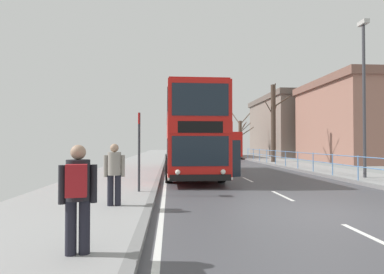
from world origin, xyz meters
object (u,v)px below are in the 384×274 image
object	(u,v)px
street_lamp_far_side	(364,86)
background_bus_far_lane	(224,144)
double_decker_bus_main	(190,134)
bus_stop_sign_near	(139,143)
pedestrian_companion	(78,191)
background_building_00	(380,121)
bare_tree_far_00	(241,136)
pedestrian_with_backpack	(114,170)
bare_tree_far_01	(273,122)
background_building_01	(301,126)

from	to	relation	value
street_lamp_far_side	background_bus_far_lane	bearing A→B (deg)	96.03
double_decker_bus_main	bus_stop_sign_near	distance (m)	7.14
pedestrian_companion	background_building_00	world-z (taller)	background_building_00
bus_stop_sign_near	background_building_00	world-z (taller)	background_building_00
background_bus_far_lane	bare_tree_far_00	bearing A→B (deg)	38.76
pedestrian_with_backpack	pedestrian_companion	size ratio (longest dim) A/B	1.01
background_bus_far_lane	street_lamp_far_side	bearing A→B (deg)	-83.97
background_bus_far_lane	bus_stop_sign_near	distance (m)	29.21
background_bus_far_lane	pedestrian_with_backpack	xyz separation A→B (m)	(-8.06, -30.58, -0.57)
pedestrian_with_backpack	bus_stop_sign_near	size ratio (longest dim) A/B	0.61
double_decker_bus_main	bare_tree_far_00	world-z (taller)	bare_tree_far_00
double_decker_bus_main	background_bus_far_lane	xyz separation A→B (m)	(5.52, 21.39, -0.63)
street_lamp_far_side	background_building_00	distance (m)	18.13
bare_tree_far_01	street_lamp_far_side	bearing A→B (deg)	-89.39
double_decker_bus_main	bare_tree_far_01	bearing A→B (deg)	50.94
background_bus_far_lane	bare_tree_far_01	distance (m)	11.99
background_bus_far_lane	pedestrian_companion	xyz separation A→B (m)	(-7.95, -34.32, -0.58)
pedestrian_with_backpack	background_building_00	distance (m)	29.88
background_building_01	double_decker_bus_main	bearing A→B (deg)	-123.60
bare_tree_far_00	pedestrian_with_backpack	bearing A→B (deg)	-108.02
background_bus_far_lane	pedestrian_companion	world-z (taller)	background_bus_far_lane
pedestrian_with_backpack	bare_tree_far_01	distance (m)	21.87
street_lamp_far_side	background_building_01	distance (m)	30.61
bus_stop_sign_near	bare_tree_far_00	distance (m)	31.93
street_lamp_far_side	background_building_00	size ratio (longest dim) A/B	0.60
bare_tree_far_00	street_lamp_far_side	bearing A→B (deg)	-89.91
background_building_00	street_lamp_far_side	bearing A→B (deg)	-126.41
bus_stop_sign_near	bare_tree_far_00	xyz separation A→B (m)	(10.20, 30.24, 0.88)
background_building_00	bare_tree_far_01	bearing A→B (deg)	-171.38
pedestrian_companion	background_bus_far_lane	bearing A→B (deg)	76.96
background_bus_far_lane	bus_stop_sign_near	xyz separation A→B (m)	(-7.65, -28.19, 0.13)
pedestrian_companion	bare_tree_far_00	size ratio (longest dim) A/B	0.28
street_lamp_far_side	double_decker_bus_main	bearing A→B (deg)	159.06
pedestrian_with_backpack	street_lamp_far_side	xyz separation A→B (m)	(10.65, 6.08, 3.41)
pedestrian_with_backpack	bare_tree_far_01	size ratio (longest dim) A/B	0.24
street_lamp_far_side	bare_tree_far_00	distance (m)	26.61
pedestrian_with_backpack	background_building_00	size ratio (longest dim) A/B	0.13
background_building_01	street_lamp_far_side	bearing A→B (deg)	-107.52
street_lamp_far_side	bare_tree_far_00	world-z (taller)	street_lamp_far_side
pedestrian_companion	bare_tree_far_01	distance (m)	25.14
street_lamp_far_side	background_building_01	world-z (taller)	background_building_01
street_lamp_far_side	background_building_01	bearing A→B (deg)	72.48
pedestrian_with_backpack	background_building_01	distance (m)	40.59
background_building_00	pedestrian_companion	bearing A→B (deg)	-131.10
background_bus_far_lane	pedestrian_with_backpack	size ratio (longest dim) A/B	6.57
background_building_00	background_building_01	world-z (taller)	background_building_01
bare_tree_far_01	background_building_01	world-z (taller)	background_building_01
pedestrian_with_backpack	bare_tree_far_01	xyz separation A→B (m)	(10.51, 19.01, 2.54)
pedestrian_companion	background_building_01	size ratio (longest dim) A/B	0.11
bus_stop_sign_near	background_building_01	bearing A→B (deg)	59.39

